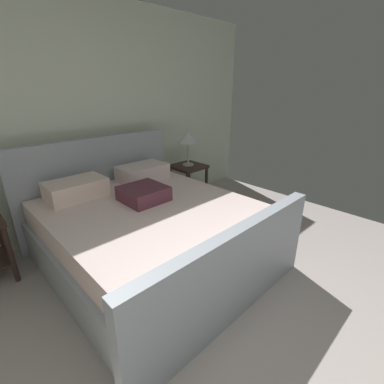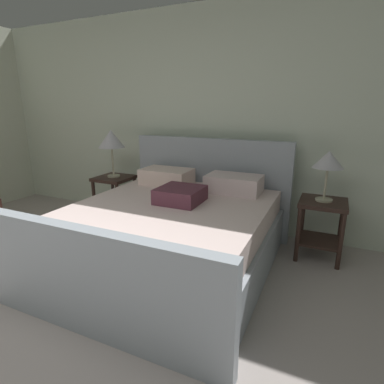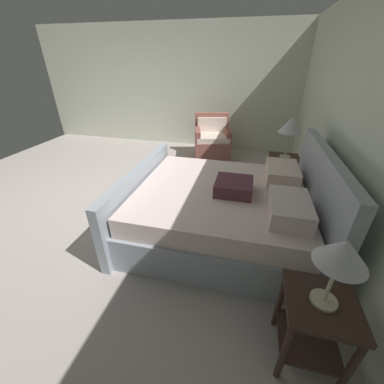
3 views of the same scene
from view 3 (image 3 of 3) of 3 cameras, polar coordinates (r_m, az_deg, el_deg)
The scene contains 9 objects.
ground_plane at distance 3.97m, azimuth -20.58°, elevation -1.75°, with size 5.99×6.15×0.02m, color #ACA09B.
wall_back at distance 2.99m, azimuth 34.36°, elevation 12.62°, with size 6.11×0.12×2.61m, color silver.
wall_side_left at distance 6.21m, azimuth -6.61°, elevation 23.55°, with size 0.12×6.27×2.61m, color silver.
bed at distance 2.87m, azimuth 7.55°, elevation -4.10°, with size 1.91×2.13×1.13m.
nightstand_right at distance 1.97m, azimuth 27.34°, elevation -25.62°, with size 0.44×0.44×0.60m.
table_lamp_right at distance 1.56m, azimuth 32.33°, elevation -12.54°, with size 0.29×0.29×0.49m.
nightstand_left at distance 4.00m, azimuth 20.80°, elevation 5.13°, with size 0.44×0.44×0.60m.
table_lamp_left at distance 3.80m, azimuth 22.63°, elevation 14.43°, with size 0.33×0.33×0.60m.
armchair at distance 5.26m, azimuth 4.77°, elevation 11.91°, with size 0.89×0.88×0.90m.
Camera 3 is at (2.75, 2.12, 1.92)m, focal length 22.30 mm.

